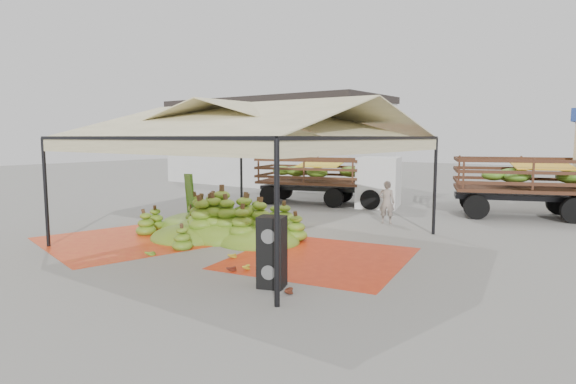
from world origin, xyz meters
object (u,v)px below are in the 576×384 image
Objects in this scene: speaker_stack at (272,252)px; vendor at (387,202)px; banana_heap at (225,214)px; truck_right at (560,180)px; truck_left at (334,175)px.

speaker_stack is 0.96× the size of vendor.
banana_heap is 5.75m from vendor.
speaker_stack reaches higher than banana_heap.
vendor is (-1.22, 8.05, 0.03)m from speaker_stack.
truck_left is at bearing 170.76° from truck_right.
banana_heap is 0.92× the size of truck_left.
truck_left reaches higher than vendor.
vendor is 0.23× the size of truck_left.
banana_heap is 5.51m from speaker_stack.
speaker_stack is 12.25m from truck_left.
truck_right is at bearing -151.49° from vendor.
vendor is at bearing 78.27° from speaker_stack.
truck_right reaches higher than banana_heap.
vendor is 0.21× the size of truck_right.
speaker_stack is 13.30m from truck_right.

